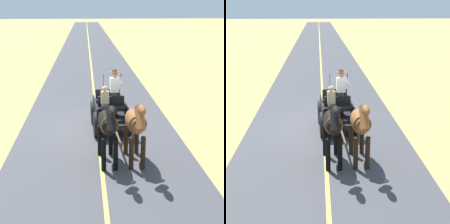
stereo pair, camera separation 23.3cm
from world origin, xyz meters
The scene contains 6 objects.
ground_plane centered at (0.00, 0.00, 0.00)m, with size 200.00×200.00×0.00m, color tan.
road_surface centered at (0.00, 0.00, 0.00)m, with size 6.21×160.00×0.01m, color #424247.
road_centre_stripe centered at (0.00, 0.00, 0.01)m, with size 0.12×160.00×0.00m, color #DBCC4C.
horse_drawn_carriage centered at (-0.50, 0.41, 0.82)m, with size 1.51×4.51×2.50m.
horse_near_side centered at (-1.06, 3.42, 1.32)m, with size 0.61×2.13×2.21m.
horse_off_side centered at (-0.21, 3.46, 1.32)m, with size 0.65×2.13×2.21m.
Camera 2 is at (0.18, 12.97, 4.87)m, focal length 53.25 mm.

